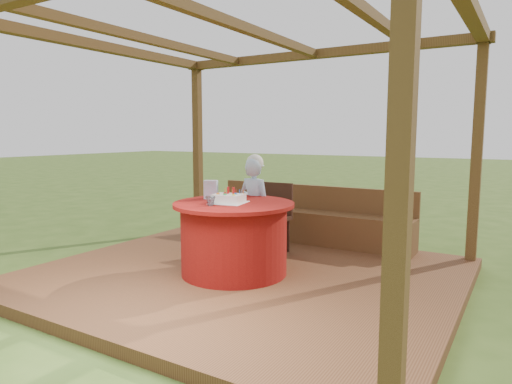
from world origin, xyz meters
TOP-DOWN VIEW (x-y plane):
  - ground at (0.00, 0.00)m, footprint 60.00×60.00m
  - deck at (0.00, 0.00)m, footprint 4.50×4.00m
  - pergola at (0.00, 0.00)m, footprint 4.50×4.00m
  - bench at (0.00, 1.72)m, footprint 3.00×0.42m
  - table at (-0.07, -0.11)m, footprint 1.33×1.33m
  - chair at (-0.16, 0.93)m, footprint 0.47×0.47m
  - elderly_woman at (-0.19, 0.54)m, footprint 0.50×0.36m
  - birthday_cake at (-0.10, -0.16)m, footprint 0.42×0.42m
  - gift_bag at (-0.45, -0.01)m, footprint 0.18×0.15m
  - drinking_glass at (-0.15, -0.42)m, footprint 0.13×0.13m

SIDE VIEW (x-z plane):
  - ground at x=0.00m, z-range 0.00..0.00m
  - deck at x=0.00m, z-range 0.00..0.12m
  - bench at x=0.00m, z-range -0.02..0.79m
  - table at x=-0.07m, z-range 0.13..0.92m
  - chair at x=-0.16m, z-range 0.18..1.09m
  - elderly_woman at x=-0.19m, z-range 0.13..1.43m
  - drinking_glass at x=-0.15m, z-range 0.92..1.02m
  - birthday_cake at x=-0.10m, z-range 0.88..1.05m
  - gift_bag at x=-0.45m, z-range 0.92..1.13m
  - pergola at x=0.00m, z-range 1.05..3.77m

